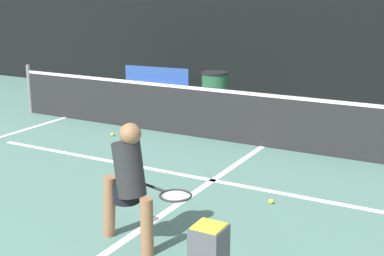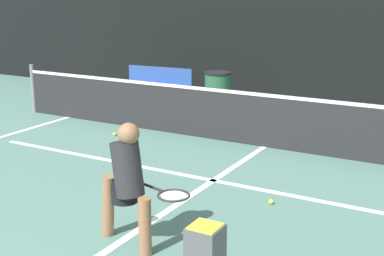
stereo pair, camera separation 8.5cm
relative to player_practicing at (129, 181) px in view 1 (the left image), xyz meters
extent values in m
cube|color=white|center=(-0.14, 2.23, -0.74)|extent=(8.25, 0.10, 0.01)
cube|color=white|center=(-0.14, 1.19, -0.74)|extent=(0.10, 5.99, 0.01)
cylinder|color=slate|center=(-5.64, 4.18, -0.21)|extent=(0.09, 0.09, 1.07)
cube|color=#232326|center=(-0.14, 4.18, -0.27)|extent=(11.00, 0.02, 0.95)
cube|color=white|center=(-0.14, 4.18, 0.18)|extent=(11.00, 0.03, 0.06)
cube|color=black|center=(-0.14, 7.65, 1.12)|extent=(24.00, 0.06, 3.72)
cylinder|color=#8C6042|center=(0.26, -0.08, -0.43)|extent=(0.14, 0.14, 0.62)
cylinder|color=#8C6042|center=(-0.34, 0.09, -0.39)|extent=(0.23, 0.18, 0.72)
cylinder|color=black|center=(-0.05, 0.01, -0.15)|extent=(0.29, 0.29, 0.19)
cylinder|color=#262628|center=(0.01, -0.01, 0.13)|extent=(0.39, 0.32, 0.62)
sphere|color=#8C6042|center=(0.04, -0.02, 0.52)|extent=(0.22, 0.22, 0.22)
cylinder|color=#262628|center=(0.20, 0.18, -0.10)|extent=(0.30, 0.11, 0.03)
torus|color=#262628|center=(0.50, 0.10, -0.10)|extent=(0.42, 0.42, 0.02)
cylinder|color=beige|center=(0.50, 0.10, -0.10)|extent=(0.32, 0.32, 0.01)
sphere|color=#D1E033|center=(-2.87, 3.47, -0.71)|extent=(0.07, 0.07, 0.07)
sphere|color=#D1E033|center=(0.90, 1.82, -0.71)|extent=(0.07, 0.07, 0.07)
cube|color=#D1E033|center=(1.18, -0.50, -0.06)|extent=(0.25, 0.25, 0.06)
cube|color=#2D519E|center=(-3.77, 6.30, -0.30)|extent=(1.72, 0.51, 0.04)
cube|color=#2D519E|center=(-3.78, 6.48, -0.09)|extent=(1.69, 0.19, 0.42)
cube|color=#333338|center=(-4.44, 6.24, -0.52)|extent=(0.06, 0.32, 0.44)
cube|color=#333338|center=(-3.09, 6.36, -0.52)|extent=(0.06, 0.32, 0.44)
cylinder|color=#28603D|center=(-2.07, 6.17, -0.31)|extent=(0.56, 0.56, 0.87)
cylinder|color=black|center=(-2.07, 6.17, 0.14)|extent=(0.59, 0.59, 0.04)
cube|color=#B7B7BC|center=(-3.93, 10.69, -0.32)|extent=(1.80, 4.53, 0.86)
cube|color=#1E2328|center=(-3.93, 10.47, 0.40)|extent=(1.52, 2.72, 0.57)
cylinder|color=black|center=(-3.12, 12.14, -0.44)|extent=(0.18, 0.60, 0.60)
cylinder|color=black|center=(-3.12, 9.24, -0.44)|extent=(0.18, 0.60, 0.60)
camera|label=1|loc=(3.09, -4.27, 1.94)|focal=50.00mm
camera|label=2|loc=(3.16, -4.23, 1.94)|focal=50.00mm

